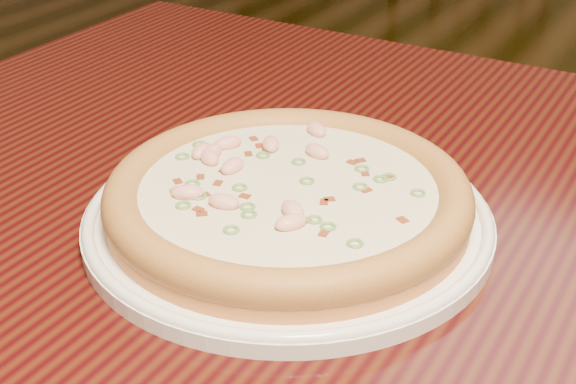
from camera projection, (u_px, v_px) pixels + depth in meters
The scene contains 3 objects.
hero_table at pixel (446, 340), 0.65m from camera, with size 1.20×0.80×0.75m.
plate at pixel (288, 216), 0.61m from camera, with size 0.31×0.31×0.02m.
pizza at pixel (288, 195), 0.61m from camera, with size 0.28×0.28×0.03m.
Camera 1 is at (0.04, -0.89, 1.07)m, focal length 50.00 mm.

